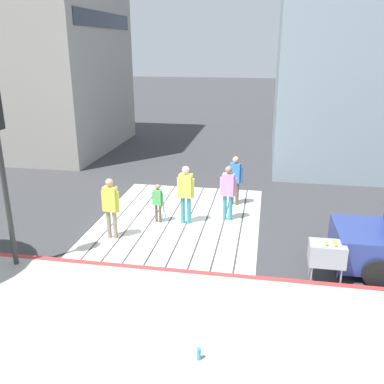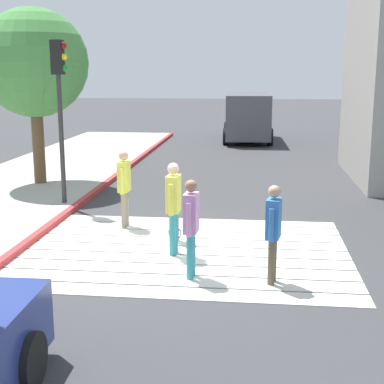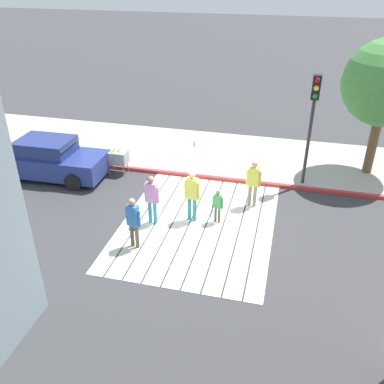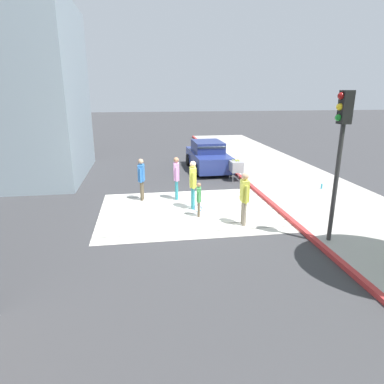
# 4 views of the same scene
# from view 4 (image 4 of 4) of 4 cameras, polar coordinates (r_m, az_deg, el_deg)

# --- Properties ---
(ground_plane) EXTENTS (120.00, 120.00, 0.00)m
(ground_plane) POSITION_cam_4_polar(r_m,az_deg,el_deg) (12.26, -0.59, -3.27)
(ground_plane) COLOR #38383A
(crosswalk_stripes) EXTENTS (6.40, 4.90, 0.01)m
(crosswalk_stripes) POSITION_cam_4_polar(r_m,az_deg,el_deg) (12.26, -0.59, -3.24)
(crosswalk_stripes) COLOR silver
(crosswalk_stripes) RESTS_ON ground
(sidewalk_west) EXTENTS (4.80, 40.00, 0.12)m
(sidewalk_west) POSITION_cam_4_polar(r_m,az_deg,el_deg) (14.11, 22.55, -1.61)
(sidewalk_west) COLOR #ADA8A0
(sidewalk_west) RESTS_ON ground
(curb_painted) EXTENTS (0.16, 40.00, 0.13)m
(curb_painted) POSITION_cam_4_polar(r_m,az_deg,el_deg) (13.07, 13.67, -2.17)
(curb_painted) COLOR #BC3333
(curb_painted) RESTS_ON ground
(car_parked_near_curb) EXTENTS (2.05, 4.33, 1.57)m
(car_parked_near_curb) POSITION_cam_4_polar(r_m,az_deg,el_deg) (18.56, 2.74, 6.03)
(car_parked_near_curb) COLOR navy
(car_parked_near_curb) RESTS_ON ground
(traffic_light_corner) EXTENTS (0.39, 0.28, 4.24)m
(traffic_light_corner) POSITION_cam_4_polar(r_m,az_deg,el_deg) (9.70, 24.02, 8.40)
(traffic_light_corner) COLOR #2D2D2D
(traffic_light_corner) RESTS_ON ground
(tennis_ball_cart) EXTENTS (0.56, 0.80, 1.02)m
(tennis_ball_cart) POSITION_cam_4_polar(r_m,az_deg,el_deg) (16.44, 7.50, 4.36)
(tennis_ball_cart) COLOR #99999E
(tennis_ball_cart) RESTS_ON ground
(water_bottle) EXTENTS (0.07, 0.07, 0.22)m
(water_bottle) POSITION_cam_4_polar(r_m,az_deg,el_deg) (15.64, 21.22, 0.92)
(water_bottle) COLOR #33A5BF
(water_bottle) RESTS_ON sidewalk_west
(pedestrian_adult_lead) EXTENTS (0.26, 0.52, 1.80)m
(pedestrian_adult_lead) POSITION_cam_4_polar(r_m,az_deg,el_deg) (12.21, 0.15, 1.82)
(pedestrian_adult_lead) COLOR teal
(pedestrian_adult_lead) RESTS_ON ground
(pedestrian_adult_trailing) EXTENTS (0.28, 0.49, 1.68)m
(pedestrian_adult_trailing) POSITION_cam_4_polar(r_m,az_deg,el_deg) (13.37, -8.61, 2.65)
(pedestrian_adult_trailing) COLOR brown
(pedestrian_adult_trailing) RESTS_ON ground
(pedestrian_adult_side) EXTENTS (0.24, 0.51, 1.75)m
(pedestrian_adult_side) POSITION_cam_4_polar(r_m,az_deg,el_deg) (10.81, 8.93, -0.57)
(pedestrian_adult_side) COLOR gray
(pedestrian_adult_side) RESTS_ON ground
(pedestrian_teen_behind) EXTENTS (0.25, 0.50, 1.73)m
(pedestrian_teen_behind) POSITION_cam_4_polar(r_m,az_deg,el_deg) (13.33, -2.68, 2.89)
(pedestrian_teen_behind) COLOR teal
(pedestrian_teen_behind) RESTS_ON ground
(pedestrian_child_with_racket) EXTENTS (0.28, 0.40, 1.22)m
(pedestrian_child_with_racket) POSITION_cam_4_polar(r_m,az_deg,el_deg) (11.54, 1.16, -1.00)
(pedestrian_child_with_racket) COLOR brown
(pedestrian_child_with_racket) RESTS_ON ground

